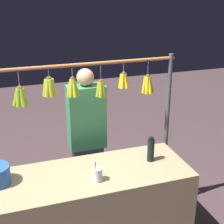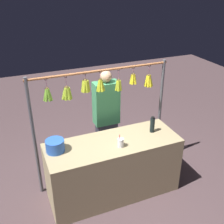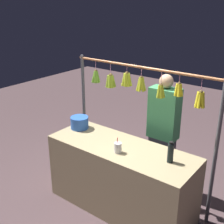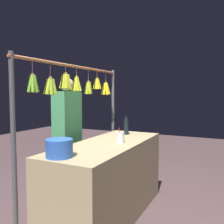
# 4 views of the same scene
# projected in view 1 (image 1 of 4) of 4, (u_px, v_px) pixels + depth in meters

# --- Properties ---
(market_counter) EXTENTS (1.85, 0.68, 0.88)m
(market_counter) POSITION_uv_depth(u_px,v_px,m) (89.00, 214.00, 3.14)
(market_counter) COLOR tan
(market_counter) RESTS_ON ground
(display_rack) EXTENTS (2.03, 0.15, 1.81)m
(display_rack) POSITION_uv_depth(u_px,v_px,m) (74.00, 109.00, 3.18)
(display_rack) COLOR #4C4C51
(display_rack) RESTS_ON ground
(water_bottle) EXTENTS (0.07, 0.07, 0.24)m
(water_bottle) POSITION_uv_depth(u_px,v_px,m) (151.00, 150.00, 3.16)
(water_bottle) COLOR black
(water_bottle) RESTS_ON market_counter
(drink_cup) EXTENTS (0.09, 0.09, 0.18)m
(drink_cup) POSITION_uv_depth(u_px,v_px,m) (97.00, 175.00, 2.85)
(drink_cup) COLOR silver
(drink_cup) RESTS_ON market_counter
(vendor_person) EXTENTS (0.39, 0.21, 1.66)m
(vendor_person) POSITION_uv_depth(u_px,v_px,m) (87.00, 143.00, 3.68)
(vendor_person) COLOR #2D2D38
(vendor_person) RESTS_ON ground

